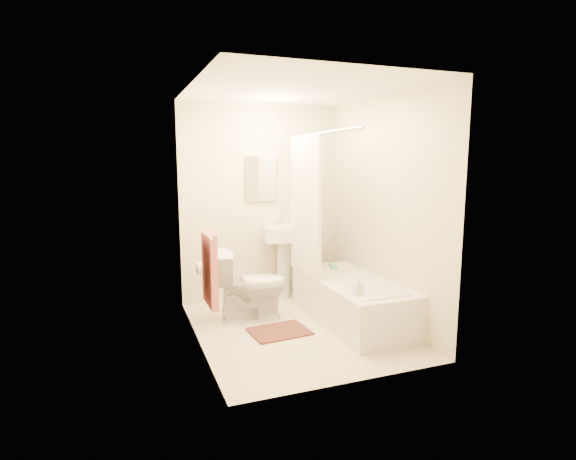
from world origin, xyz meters
name	(u,v)px	position (x,y,z in m)	size (l,w,h in m)	color
floor	(296,329)	(0.00, 0.00, 0.00)	(2.40, 2.40, 0.00)	beige
ceiling	(297,89)	(0.00, 0.00, 2.40)	(2.40, 2.40, 0.00)	white
wall_back	(261,203)	(0.00, 1.20, 1.20)	(2.00, 0.02, 2.40)	beige
wall_left	(196,218)	(-1.00, 0.00, 1.20)	(0.02, 2.40, 2.40)	beige
wall_right	(383,210)	(1.00, 0.00, 1.20)	(0.02, 2.40, 2.40)	beige
mirror	(261,179)	(0.00, 1.18, 1.50)	(0.40, 0.03, 0.55)	white
curtain_rod	(321,133)	(0.30, 0.10, 2.00)	(0.03, 0.03, 1.70)	silver
shower_curtain	(305,206)	(0.30, 0.50, 1.22)	(0.04, 0.80, 1.55)	silver
towel_bar	(205,233)	(-0.96, -0.25, 1.10)	(0.02, 0.02, 0.60)	silver
towel	(210,269)	(-0.93, -0.25, 0.78)	(0.06, 0.45, 0.66)	#CC7266
toilet_paper	(203,268)	(-0.93, 0.12, 0.70)	(0.12, 0.12, 0.11)	white
toilet	(251,285)	(-0.35, 0.47, 0.38)	(0.43, 0.77, 0.76)	silver
sink	(284,259)	(0.25, 1.06, 0.50)	(0.51, 0.41, 1.00)	silver
bathtub	(351,300)	(0.64, 0.02, 0.23)	(0.72, 1.64, 0.46)	silver
bath_mat	(279,331)	(-0.20, -0.03, 0.01)	(0.58, 0.44, 0.02)	#51271C
soap_bottle	(358,286)	(0.43, -0.49, 0.55)	(0.08, 0.08, 0.18)	white
scrub_brush	(333,266)	(0.68, 0.55, 0.48)	(0.07, 0.22, 0.04)	#42B96F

